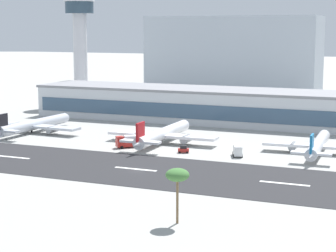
# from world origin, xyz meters

# --- Properties ---
(ground_plane) EXTENTS (1400.00, 1400.00, 0.00)m
(ground_plane) POSITION_xyz_m (0.00, 0.00, 0.00)
(ground_plane) COLOR #9E9E99
(runway_strip) EXTENTS (800.00, 34.35, 0.08)m
(runway_strip) POSITION_xyz_m (0.00, 1.21, 0.04)
(runway_strip) COLOR #262628
(runway_strip) RESTS_ON ground_plane
(runway_centreline_dash_3) EXTENTS (12.00, 1.20, 0.01)m
(runway_centreline_dash_3) POSITION_xyz_m (-40.45, 1.21, 0.09)
(runway_centreline_dash_3) COLOR white
(runway_centreline_dash_3) RESTS_ON runway_strip
(runway_centreline_dash_4) EXTENTS (12.00, 1.20, 0.01)m
(runway_centreline_dash_4) POSITION_xyz_m (-1.08, 1.21, 0.09)
(runway_centreline_dash_4) COLOR white
(runway_centreline_dash_4) RESTS_ON runway_strip
(runway_centreline_dash_5) EXTENTS (12.00, 1.20, 0.01)m
(runway_centreline_dash_5) POSITION_xyz_m (38.18, 1.21, 0.09)
(runway_centreline_dash_5) COLOR white
(runway_centreline_dash_5) RESTS_ON runway_strip
(terminal_building) EXTENTS (148.11, 27.08, 13.15)m
(terminal_building) POSITION_xyz_m (-9.00, 88.41, 6.58)
(terminal_building) COLOR silver
(terminal_building) RESTS_ON ground_plane
(control_tower) EXTENTS (14.57, 14.57, 50.36)m
(control_tower) POSITION_xyz_m (-86.77, 117.34, 31.96)
(control_tower) COLOR silver
(control_tower) RESTS_ON ground_plane
(distant_hotel_block) EXTENTS (91.96, 28.24, 43.01)m
(distant_hotel_block) POSITION_xyz_m (-29.40, 178.64, 21.51)
(distant_hotel_block) COLOR #A8B2BC
(distant_hotel_block) RESTS_ON ground_plane
(airliner_black_tail_gate_0) EXTENTS (36.77, 41.74, 8.71)m
(airliner_black_tail_gate_0) POSITION_xyz_m (-59.55, 38.09, 2.77)
(airliner_black_tail_gate_0) COLOR silver
(airliner_black_tail_gate_0) RESTS_ON ground_plane
(airliner_red_tail_gate_1) EXTENTS (36.44, 43.75, 9.13)m
(airliner_red_tail_gate_1) POSITION_xyz_m (-9.47, 37.26, 2.91)
(airliner_red_tail_gate_1) COLOR white
(airliner_red_tail_gate_1) RESTS_ON ground_plane
(airliner_blue_tail_gate_2) EXTENTS (32.31, 39.30, 8.20)m
(airliner_blue_tail_gate_2) POSITION_xyz_m (39.42, 39.58, 2.61)
(airliner_blue_tail_gate_2) COLOR silver
(airliner_blue_tail_gate_2) RESTS_ON ground_plane
(service_baggage_tug_0) EXTENTS (3.54, 2.68, 2.20)m
(service_baggage_tug_0) POSITION_xyz_m (2.52, 26.30, 1.05)
(service_baggage_tug_0) COLOR #B2231E
(service_baggage_tug_0) RESTS_ON ground_plane
(service_fuel_truck_1) EXTENTS (7.94, 7.76, 3.95)m
(service_fuel_truck_1) POSITION_xyz_m (-15.97, 27.70, 2.03)
(service_fuel_truck_1) COLOR #B2231E
(service_fuel_truck_1) RESTS_ON ground_plane
(service_box_truck_2) EXTENTS (4.32, 6.46, 3.25)m
(service_box_truck_2) POSITION_xyz_m (18.65, 28.03, 1.79)
(service_box_truck_2) COLOR white
(service_box_truck_2) RESTS_ON ground_plane
(palm_tree_0) EXTENTS (4.49, 4.49, 10.62)m
(palm_tree_0) POSITION_xyz_m (26.03, -36.57, 9.20)
(palm_tree_0) COLOR brown
(palm_tree_0) RESTS_ON ground_plane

